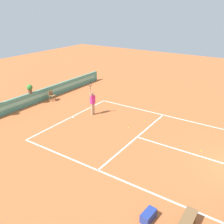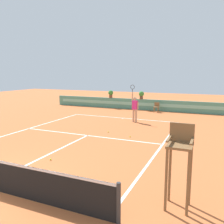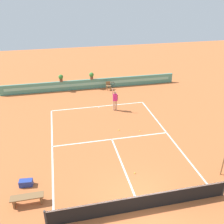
{
  "view_description": "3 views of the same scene",
  "coord_description": "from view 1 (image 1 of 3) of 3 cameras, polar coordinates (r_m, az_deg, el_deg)",
  "views": [
    {
      "loc": [
        -12.22,
        0.14,
        7.55
      ],
      "look_at": [
        0.5,
        8.62,
        1.0
      ],
      "focal_mm": 39.76,
      "sensor_mm": 36.0,
      "label": 1
    },
    {
      "loc": [
        6.19,
        -4.47,
        3.37
      ],
      "look_at": [
        0.5,
        8.62,
        1.0
      ],
      "focal_mm": 37.64,
      "sensor_mm": 36.0,
      "label": 2
    },
    {
      "loc": [
        -3.26,
        -8.28,
        9.75
      ],
      "look_at": [
        0.5,
        8.62,
        1.0
      ],
      "focal_mm": 40.71,
      "sensor_mm": 36.0,
      "label": 3
    }
  ],
  "objects": [
    {
      "name": "ground_plane",
      "position": [
        15.52,
        7.09,
        -6.13
      ],
      "size": [
        60.0,
        60.0,
        0.0
      ],
      "primitive_type": "plane",
      "color": "#BC6033"
    },
    {
      "name": "court_lines",
      "position": [
        15.8,
        4.77,
        -5.44
      ],
      "size": [
        8.32,
        11.94,
        0.01
      ],
      "color": "white",
      "rests_on": "ground"
    },
    {
      "name": "back_wall_barrier",
      "position": [
        21.52,
        -18.28,
        2.86
      ],
      "size": [
        18.0,
        0.21,
        1.0
      ],
      "color": "#4C8E7A",
      "rests_on": "ground"
    },
    {
      "name": "ball_kid_chair",
      "position": [
        22.01,
        -13.69,
        3.77
      ],
      "size": [
        0.44,
        0.44,
        0.85
      ],
      "color": "brown",
      "rests_on": "ground"
    },
    {
      "name": "gear_bag",
      "position": [
        10.36,
        8.37,
        -22.51
      ],
      "size": [
        0.73,
        0.42,
        0.36
      ],
      "primitive_type": "cube",
      "rotation": [
        0.0,
        0.0,
        -0.09
      ],
      "color": "navy",
      "rests_on": "ground"
    },
    {
      "name": "tennis_player",
      "position": [
        18.4,
        -4.48,
        2.42
      ],
      "size": [
        0.62,
        0.26,
        2.58
      ],
      "color": "tan",
      "rests_on": "ground"
    },
    {
      "name": "tennis_ball_near_baseline",
      "position": [
        16.7,
        3.87,
        -3.62
      ],
      "size": [
        0.07,
        0.07,
        0.07
      ],
      "primitive_type": "sphere",
      "color": "#CCE033",
      "rests_on": "ground"
    },
    {
      "name": "tennis_ball_mid_court",
      "position": [
        17.7,
        7.5,
        -2.16
      ],
      "size": [
        0.07,
        0.07,
        0.07
      ],
      "primitive_type": "sphere",
      "color": "#CCE033",
      "rests_on": "ground"
    },
    {
      "name": "tennis_ball_by_sideline",
      "position": [
        14.98,
        19.82,
        -8.47
      ],
      "size": [
        0.07,
        0.07,
        0.07
      ],
      "primitive_type": "sphere",
      "color": "#CCE033",
      "rests_on": "ground"
    },
    {
      "name": "potted_plant_centre",
      "position": [
        21.29,
        -18.41,
        5.22
      ],
      "size": [
        0.48,
        0.48,
        0.72
      ],
      "color": "brown",
      "rests_on": "back_wall_barrier"
    }
  ]
}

